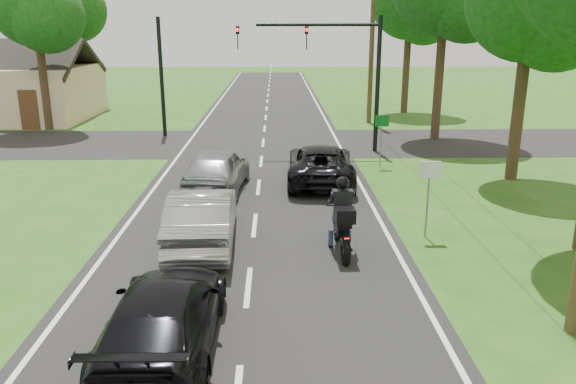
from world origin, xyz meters
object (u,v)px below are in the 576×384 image
object	(u,v)px
motorcycle_rider	(342,223)
silver_suv	(217,169)
traffic_signal	(337,59)
sign_white	(429,181)
utility_pole_far	(372,34)
dark_suv	(321,163)
dark_car_behind	(164,317)
silver_sedan	(202,217)
sign_green	(382,128)

from	to	relation	value
motorcycle_rider	silver_suv	bearing A→B (deg)	122.18
traffic_signal	sign_white	xyz separation A→B (m)	(1.36, -11.02, -2.54)
silver_suv	utility_pole_far	xyz separation A→B (m)	(7.61, 14.42, 4.30)
dark_suv	sign_white	bearing A→B (deg)	116.23
utility_pole_far	sign_white	bearing A→B (deg)	-94.51
motorcycle_rider	traffic_signal	xyz separation A→B (m)	(1.05, 12.07, 3.35)
dark_car_behind	silver_sedan	bearing A→B (deg)	-90.21
motorcycle_rider	sign_white	bearing A→B (deg)	22.62
silver_suv	utility_pole_far	bearing A→B (deg)	-112.31
silver_sedan	sign_white	size ratio (longest dim) A/B	2.14
dark_suv	dark_car_behind	xyz separation A→B (m)	(-3.60, -11.17, -0.03)
utility_pole_far	traffic_signal	bearing A→B (deg)	-109.68
dark_car_behind	sign_green	distance (m)	14.89
silver_suv	sign_green	size ratio (longest dim) A/B	2.13
silver_suv	dark_car_behind	world-z (taller)	silver_suv
sign_white	motorcycle_rider	bearing A→B (deg)	-156.40
traffic_signal	sign_white	size ratio (longest dim) A/B	3.00
utility_pole_far	dark_car_behind	bearing A→B (deg)	-107.10
dark_car_behind	traffic_signal	world-z (taller)	traffic_signal
dark_suv	utility_pole_far	size ratio (longest dim) A/B	0.50
silver_sedan	utility_pole_far	distance (m)	21.27
dark_suv	dark_car_behind	size ratio (longest dim) A/B	1.09
dark_car_behind	dark_suv	bearing A→B (deg)	-107.58
utility_pole_far	motorcycle_rider	bearing A→B (deg)	-101.04
utility_pole_far	sign_white	size ratio (longest dim) A/B	4.71
sign_white	dark_suv	bearing A→B (deg)	113.20
traffic_signal	sign_green	size ratio (longest dim) A/B	3.00
silver_sedan	utility_pole_far	size ratio (longest dim) A/B	0.46
silver_suv	dark_suv	bearing A→B (deg)	-158.12
silver_sedan	silver_suv	world-z (taller)	silver_suv
motorcycle_rider	dark_car_behind	distance (m)	5.73
sign_green	traffic_signal	bearing A→B (deg)	117.38
sign_white	sign_green	size ratio (longest dim) A/B	1.00
dark_suv	silver_suv	distance (m)	3.83
dark_suv	sign_green	distance (m)	3.62
silver_sedan	sign_green	xyz separation A→B (m)	(6.19, 8.41, 0.84)
utility_pole_far	silver_suv	bearing A→B (deg)	-117.84
dark_suv	silver_suv	world-z (taller)	silver_suv
traffic_signal	motorcycle_rider	bearing A→B (deg)	-94.99
dark_car_behind	sign_white	distance (m)	8.21
motorcycle_rider	utility_pole_far	distance (m)	20.90
silver_sedan	dark_car_behind	bearing A→B (deg)	87.28
traffic_signal	sign_green	bearing A→B (deg)	-62.62
silver_suv	dark_car_behind	bearing A→B (deg)	95.95
silver_sedan	traffic_signal	bearing A→B (deg)	-114.27
motorcycle_rider	traffic_signal	distance (m)	12.57
silver_suv	sign_white	size ratio (longest dim) A/B	2.13
dark_suv	traffic_signal	bearing A→B (deg)	-98.34
silver_sedan	utility_pole_far	xyz separation A→B (m)	(7.49, 19.43, 4.32)
dark_suv	utility_pole_far	distance (m)	14.58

